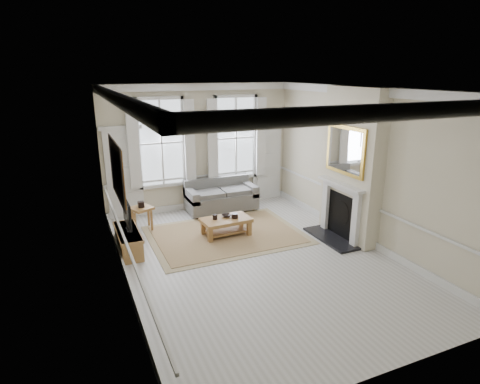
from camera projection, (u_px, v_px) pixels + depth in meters
name	position (u px, v px, depth m)	size (l,w,h in m)	color
floor	(256.00, 258.00, 8.25)	(7.20, 7.20, 0.00)	#B7B5AD
ceiling	(258.00, 88.00, 7.26)	(7.20, 7.20, 0.00)	white
back_wall	(200.00, 147.00, 10.91)	(5.20, 5.20, 0.00)	beige
left_wall	(118.00, 195.00, 6.77)	(7.20, 7.20, 0.00)	beige
right_wall	(364.00, 167.00, 8.74)	(7.20, 7.20, 0.00)	beige
window_left	(161.00, 143.00, 10.41)	(1.26, 0.20, 2.20)	#B2BCC6
window_right	(236.00, 138.00, 11.21)	(1.26, 0.20, 2.20)	#B2BCC6
door_left	(124.00, 175.00, 10.26)	(0.90, 0.08, 2.30)	silver
door_right	(267.00, 161.00, 11.82)	(0.90, 0.08, 2.30)	silver
painting	(117.00, 170.00, 6.94)	(0.05, 1.66, 1.06)	#A56B1C
chimney_breast	(352.00, 165.00, 8.85)	(0.35, 1.70, 3.38)	beige
hearth	(331.00, 238.00, 9.18)	(0.55, 1.50, 0.05)	black
fireplace	(340.00, 208.00, 9.05)	(0.21, 1.45, 1.33)	silver
mirror	(345.00, 150.00, 8.67)	(0.06, 1.26, 1.06)	gold
sofa	(220.00, 197.00, 11.03)	(1.89, 0.92, 0.87)	#565654
side_table	(142.00, 211.00, 9.63)	(0.61, 0.61, 0.57)	olive
rug	(226.00, 235.00, 9.41)	(3.50, 2.60, 0.02)	#A47F54
coffee_table	(226.00, 222.00, 9.31)	(1.15, 0.71, 0.42)	olive
ceramic_pot_a	(215.00, 217.00, 9.22)	(0.11, 0.11, 0.11)	black
ceramic_pot_b	(235.00, 216.00, 9.31)	(0.16, 0.16, 0.11)	black
bowl	(226.00, 216.00, 9.39)	(0.22, 0.22, 0.05)	black
tv_stand	(128.00, 241.00, 8.53)	(0.42, 1.31, 0.47)	olive
tv	(127.00, 213.00, 8.35)	(0.08, 0.90, 0.68)	black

